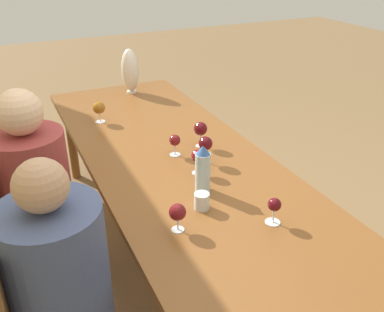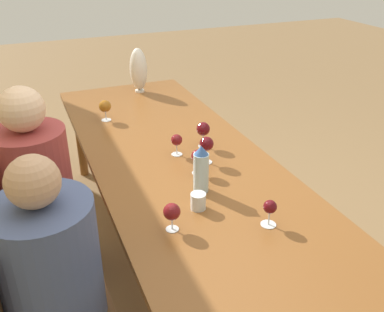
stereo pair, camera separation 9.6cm
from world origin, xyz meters
The scene contains 15 objects.
ground_plane centered at (0.00, 0.00, 0.00)m, with size 14.00×14.00×0.00m, color olive.
dining_table centered at (0.00, 0.00, 0.66)m, with size 2.90×0.98×0.72m.
water_bottle centered at (-0.35, 0.03, 0.84)m, with size 0.08×0.08×0.25m.
water_tumbler centered at (-0.49, 0.10, 0.76)m, with size 0.07×0.07×0.08m.
vase centered at (1.24, -0.12, 0.90)m, with size 0.14×0.14×0.35m.
wine_glass_0 centered at (0.74, 0.27, 0.82)m, with size 0.08×0.08×0.14m.
wine_glass_1 centered at (0.07, 0.00, 0.81)m, with size 0.07×0.07×0.13m.
wine_glass_2 centered at (-0.72, -0.13, 0.81)m, with size 0.07×0.07×0.12m.
wine_glass_3 centered at (0.11, -0.18, 0.83)m, with size 0.08×0.08×0.16m.
wine_glass_4 centered at (-0.59, 0.27, 0.81)m, with size 0.07×0.07×0.13m.
wine_glass_5 centered at (-0.18, -0.03, 0.82)m, with size 0.07×0.07×0.14m.
wine_glass_6 centered at (-0.09, -0.12, 0.83)m, with size 0.08×0.08×0.15m.
chair_far centered at (0.12, 0.86, 0.50)m, with size 0.44×0.44×0.94m.
person_near centered at (-0.62, 0.77, 0.63)m, with size 0.40×0.40×1.19m.
person_far centered at (0.12, 0.77, 0.64)m, with size 0.39×0.39×1.22m.
Camera 2 is at (-2.01, 0.76, 1.85)m, focal length 40.00 mm.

